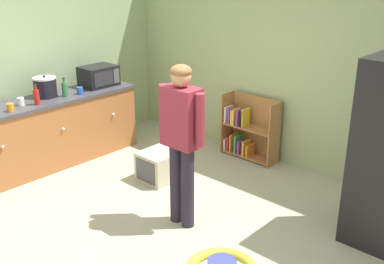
% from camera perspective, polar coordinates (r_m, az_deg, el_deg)
% --- Properties ---
extents(ground_plane, '(12.00, 12.00, 0.00)m').
position_cam_1_polar(ground_plane, '(4.75, -4.49, -11.95)').
color(ground_plane, '#A4A68A').
rests_on(ground_plane, ground).
extents(back_wall, '(5.20, 0.06, 2.70)m').
position_cam_1_polar(back_wall, '(5.96, 11.86, 8.50)').
color(back_wall, '#9DB27E').
rests_on(back_wall, ground).
extents(left_side_wall, '(0.06, 2.99, 2.70)m').
position_cam_1_polar(left_side_wall, '(6.71, -15.39, 9.52)').
color(left_side_wall, '#99B180').
rests_on(left_side_wall, ground).
extents(kitchen_counter, '(0.65, 2.42, 0.90)m').
position_cam_1_polar(kitchen_counter, '(6.29, -17.13, 0.10)').
color(kitchen_counter, '#A45F34').
rests_on(kitchen_counter, ground).
extents(bookshelf, '(0.80, 0.28, 0.85)m').
position_cam_1_polar(bookshelf, '(6.31, 6.91, 0.19)').
color(bookshelf, '#A36C3D').
rests_on(bookshelf, ground).
extents(standing_person, '(0.57, 0.22, 1.66)m').
position_cam_1_polar(standing_person, '(4.41, -1.32, -0.07)').
color(standing_person, '#272130').
rests_on(standing_person, ground).
extents(pet_carrier, '(0.42, 0.55, 0.36)m').
position_cam_1_polar(pet_carrier, '(5.70, -3.78, -4.06)').
color(pet_carrier, beige).
rests_on(pet_carrier, ground).
extents(microwave, '(0.37, 0.48, 0.28)m').
position_cam_1_polar(microwave, '(6.56, -11.50, 6.82)').
color(microwave, black).
rests_on(microwave, kitchen_counter).
extents(crock_pot, '(0.29, 0.29, 0.28)m').
position_cam_1_polar(crock_pot, '(6.19, -17.75, 5.33)').
color(crock_pot, black).
rests_on(crock_pot, kitchen_counter).
extents(green_glass_bottle, '(0.07, 0.07, 0.25)m').
position_cam_1_polar(green_glass_bottle, '(6.14, -15.52, 5.17)').
color(green_glass_bottle, '#33753D').
rests_on(green_glass_bottle, kitchen_counter).
extents(ketchup_bottle, '(0.07, 0.07, 0.25)m').
position_cam_1_polar(ketchup_bottle, '(5.88, -18.73, 4.17)').
color(ketchup_bottle, red).
rests_on(ketchup_bottle, kitchen_counter).
extents(white_cup, '(0.08, 0.08, 0.09)m').
position_cam_1_polar(white_cup, '(5.93, -20.47, 3.57)').
color(white_cup, white).
rests_on(white_cup, kitchen_counter).
extents(orange_cup, '(0.08, 0.08, 0.09)m').
position_cam_1_polar(orange_cup, '(5.73, -21.61, 2.84)').
color(orange_cup, orange).
rests_on(orange_cup, kitchen_counter).
extents(blue_cup, '(0.08, 0.08, 0.09)m').
position_cam_1_polar(blue_cup, '(6.21, -13.74, 5.00)').
color(blue_cup, blue).
rests_on(blue_cup, kitchen_counter).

